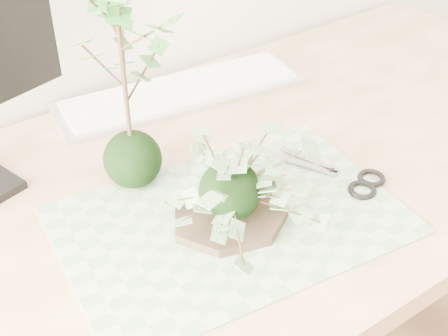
{
  "coord_description": "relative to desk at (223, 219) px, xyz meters",
  "views": [
    {
      "loc": [
        -0.4,
        0.58,
        1.35
      ],
      "look_at": [
        0.0,
        1.14,
        0.84
      ],
      "focal_mm": 50.0,
      "sensor_mm": 36.0,
      "label": 1
    }
  ],
  "objects": [
    {
      "name": "scissors",
      "position": [
        0.15,
        -0.13,
        0.1
      ],
      "size": [
        0.09,
        0.19,
        0.01
      ],
      "rotation": [
        0.0,
        0.0,
        0.37
      ],
      "color": "gray",
      "rests_on": "cutting_mat"
    },
    {
      "name": "desk",
      "position": [
        0.0,
        0.0,
        0.0
      ],
      "size": [
        1.6,
        0.7,
        0.74
      ],
      "color": "#D4AF84",
      "rests_on": "ground_plane"
    },
    {
      "name": "maple_kokedama",
      "position": [
        -0.12,
        0.07,
        0.35
      ],
      "size": [
        0.25,
        0.25,
        0.38
      ],
      "rotation": [
        0.0,
        0.0,
        0.3
      ],
      "color": "black",
      "rests_on": "desk"
    },
    {
      "name": "ivy_kokedama",
      "position": [
        -0.06,
        -0.1,
        0.19
      ],
      "size": [
        0.33,
        0.33,
        0.18
      ],
      "rotation": [
        0.0,
        0.0,
        0.43
      ],
      "color": "black",
      "rests_on": "stone_dish"
    },
    {
      "name": "cutting_mat",
      "position": [
        -0.05,
        -0.09,
        0.09
      ],
      "size": [
        0.53,
        0.38,
        0.0
      ],
      "primitive_type": "cube",
      "rotation": [
        0.0,
        0.0,
        -0.11
      ],
      "color": "#669167",
      "rests_on": "desk"
    },
    {
      "name": "keyboard",
      "position": [
        0.08,
        0.26,
        0.1
      ],
      "size": [
        0.5,
        0.21,
        0.02
      ],
      "rotation": [
        0.0,
        0.0,
        -0.14
      ],
      "color": "silver",
      "rests_on": "desk"
    },
    {
      "name": "stone_dish",
      "position": [
        -0.06,
        -0.1,
        0.1
      ],
      "size": [
        0.22,
        0.22,
        0.01
      ],
      "primitive_type": "cylinder",
      "rotation": [
        0.0,
        0.0,
        -0.27
      ],
      "color": "black",
      "rests_on": "cutting_mat"
    }
  ]
}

